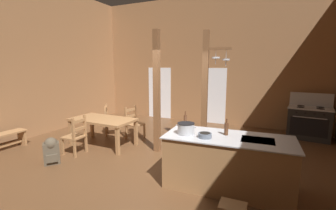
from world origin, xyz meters
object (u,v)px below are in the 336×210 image
Objects in this scene: kitchen_island at (227,162)px; backpack at (51,150)px; bottle_tall_on_counter at (185,121)px; ladderback_chair_by_post at (76,136)px; dining_table at (103,122)px; ladderback_chair_at_table_end at (134,123)px; stove_range at (309,122)px; stockpot_on_counter at (186,129)px; mixing_bowl_on_counter at (205,135)px; ladderback_chair_near_window at (111,121)px; bottle_short_on_counter at (226,129)px.

backpack is (-3.68, -0.60, -0.15)m from kitchen_island.
bottle_tall_on_counter is (-0.90, 0.29, 0.59)m from kitchen_island.
ladderback_chair_by_post is 0.66m from backpack.
dining_table is 0.98m from ladderback_chair_at_table_end.
ladderback_chair_by_post is at bearing -144.08° from stove_range.
ladderback_chair_at_table_end is 2.54× the size of stockpot_on_counter.
mixing_bowl_on_counter is (3.32, 0.38, 0.66)m from backpack.
stockpot_on_counter is at bearing 8.45° from backpack.
ladderback_chair_at_table_end is at bearing 144.41° from mixing_bowl_on_counter.
ladderback_chair_by_post is at bearing 175.36° from mixing_bowl_on_counter.
ladderback_chair_near_window is at bearing 116.07° from dining_table.
bottle_tall_on_counter reaches higher than mixing_bowl_on_counter.
dining_table is at bearing -63.93° from ladderback_chair_near_window.
kitchen_island is 4.22m from ladderback_chair_near_window.
ladderback_chair_by_post is 2.54× the size of stockpot_on_counter.
ladderback_chair_by_post is at bearing -81.85° from ladderback_chair_near_window.
ladderback_chair_near_window is 3.27× the size of bottle_short_on_counter.
ladderback_chair_near_window is 2.54× the size of stockpot_on_counter.
ladderback_chair_by_post is (-3.63, 0.05, -0.01)m from kitchen_island.
ladderback_chair_at_table_end reaches higher than kitchen_island.
stockpot_on_counter is at bearing -67.94° from bottle_tall_on_counter.
dining_table is 2.64m from bottle_tall_on_counter.
stove_range is 4.45m from bottle_tall_on_counter.
kitchen_island is 3.55m from dining_table.
backpack is 1.89× the size of bottle_tall_on_counter.
backpack is 3.41m from mixing_bowl_on_counter.
bottle_short_on_counter reaches higher than ladderback_chair_near_window.
kitchen_island is 1.11m from bottle_tall_on_counter.
ladderback_chair_at_table_end is 3.45m from bottle_short_on_counter.
bottle_short_on_counter is (0.84, -0.21, -0.01)m from bottle_tall_on_counter.
bottle_short_on_counter reaches higher than kitchen_island.
ladderback_chair_by_post is at bearing 175.93° from stockpot_on_counter.
stove_range is at bearing 21.69° from ladderback_chair_near_window.
stove_range reaches higher than ladderback_chair_at_table_end.
bottle_short_on_counter is at bearing 45.62° from mixing_bowl_on_counter.
bottle_short_on_counter is (3.81, -1.60, 0.60)m from ladderback_chair_near_window.
stove_range reaches higher than stockpot_on_counter.
stockpot_on_counter is (2.92, -0.21, 0.58)m from ladderback_chair_by_post.
stove_range is at bearing 63.86° from mixing_bowl_on_counter.
ladderback_chair_at_table_end is 4.17× the size of mixing_bowl_on_counter.
mixing_bowl_on_counter is at bearing -148.22° from kitchen_island.
ladderback_chair_at_table_end is at bearing 1.43° from ladderback_chair_near_window.
ladderback_chair_at_table_end is at bearing 64.84° from dining_table.
stockpot_on_counter is at bearing -120.44° from stove_range.
ladderback_chair_near_window is 2.30m from backpack.
stockpot_on_counter is 0.49m from bottle_tall_on_counter.
ladderback_chair_at_table_end is 2.39m from backpack.
ladderback_chair_near_window is 3.01× the size of bottle_tall_on_counter.
bottle_short_on_counter is at bearing -22.76° from ladderback_chair_near_window.
kitchen_island is 3.73m from backpack.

